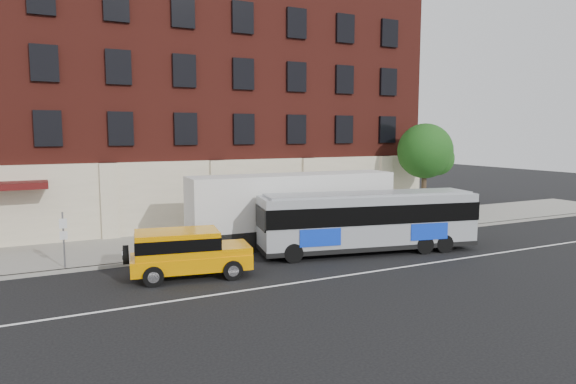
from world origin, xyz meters
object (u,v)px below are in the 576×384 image
street_tree (426,153)px  yellow_suv (185,250)px  city_bus (369,219)px  shipping_container (293,209)px  sign_pole (64,237)px

street_tree → yellow_suv: street_tree is taller
city_bus → shipping_container: (-2.36, 3.36, 0.19)m
street_tree → yellow_suv: (-17.77, -6.30, -3.32)m
sign_pole → street_tree: street_tree is taller
sign_pole → street_tree: bearing=8.6°
sign_pole → yellow_suv: (4.27, -2.97, -0.37)m
sign_pole → yellow_suv: size_ratio=0.49×
street_tree → city_bus: 11.00m
yellow_suv → street_tree: bearing=19.5°
street_tree → yellow_suv: 19.14m
yellow_suv → shipping_container: shipping_container is taller
city_bus → shipping_container: shipping_container is taller
sign_pole → shipping_container: bearing=3.4°
street_tree → yellow_suv: size_ratio=1.22×
sign_pole → city_bus: city_bus is taller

